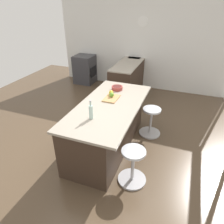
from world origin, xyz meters
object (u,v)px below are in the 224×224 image
at_px(oven_range, 85,69).
at_px(cutting_board, 111,98).
at_px(stool_by_window, 151,122).
at_px(stool_middle, 133,167).
at_px(apple_green, 112,95).
at_px(apple_yellow, 111,92).
at_px(kitchen_island, 107,126).
at_px(water_bottle, 91,112).
at_px(fruit_bowl, 117,88).

distance_m(oven_range, cutting_board, 3.28).
xyz_separation_m(stool_by_window, stool_middle, (1.35, 0.00, 0.00)).
distance_m(apple_green, apple_yellow, 0.10).
bearing_deg(oven_range, stool_middle, 36.56).
xyz_separation_m(kitchen_island, water_bottle, (0.52, -0.04, 0.56)).
bearing_deg(kitchen_island, oven_range, -145.94).
height_order(apple_yellow, water_bottle, water_bottle).
relative_size(water_bottle, fruit_bowl, 1.43).
height_order(kitchen_island, fruit_bowl, fruit_bowl).
bearing_deg(water_bottle, fruit_bowl, -179.73).
xyz_separation_m(stool_by_window, water_bottle, (1.20, -0.73, 0.73)).
distance_m(stool_by_window, fruit_bowl, 0.98).
bearing_deg(stool_by_window, apple_green, -60.74).
xyz_separation_m(stool_middle, cutting_board, (-0.91, -0.69, 0.62)).
relative_size(oven_range, apple_green, 10.57).
height_order(cutting_board, apple_green, apple_green).
bearing_deg(kitchen_island, water_bottle, -4.77).
bearing_deg(stool_middle, fruit_bowl, -151.36).
relative_size(apple_green, fruit_bowl, 0.38).
height_order(water_bottle, fruit_bowl, water_bottle).
height_order(apple_green, fruit_bowl, apple_green).
xyz_separation_m(stool_by_window, apple_green, (0.39, -0.70, 0.67)).
distance_m(stool_by_window, apple_yellow, 1.05).
height_order(stool_middle, apple_yellow, apple_yellow).
distance_m(apple_yellow, water_bottle, 0.89).
height_order(stool_middle, fruit_bowl, fruit_bowl).
xyz_separation_m(stool_middle, apple_yellow, (-1.04, -0.75, 0.67)).
distance_m(kitchen_island, cutting_board, 0.51).
xyz_separation_m(cutting_board, apple_yellow, (-0.13, -0.05, 0.05)).
distance_m(kitchen_island, water_bottle, 0.77).
xyz_separation_m(stool_by_window, fruit_bowl, (0.00, -0.74, 0.65)).
height_order(oven_range, water_bottle, water_bottle).
distance_m(kitchen_island, stool_by_window, 0.98).
height_order(kitchen_island, stool_middle, kitchen_island).
relative_size(oven_range, stool_middle, 1.51).
xyz_separation_m(apple_green, apple_yellow, (-0.09, -0.04, 0.00)).
height_order(apple_yellow, fruit_bowl, apple_yellow).
relative_size(stool_by_window, stool_middle, 1.00).
bearing_deg(apple_yellow, stool_middle, 35.61).
xyz_separation_m(cutting_board, water_bottle, (0.76, -0.04, 0.11)).
bearing_deg(stool_middle, cutting_board, -142.88).
relative_size(oven_range, kitchen_island, 0.42).
distance_m(kitchen_island, fruit_bowl, 0.83).
bearing_deg(apple_green, kitchen_island, 3.32).
bearing_deg(water_bottle, apple_green, 178.04).
relative_size(apple_yellow, water_bottle, 0.27).
bearing_deg(apple_yellow, stool_by_window, 112.31).
bearing_deg(apple_green, cutting_board, 15.18).
distance_m(stool_by_window, cutting_board, 1.03).
bearing_deg(fruit_bowl, apple_green, 4.82).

